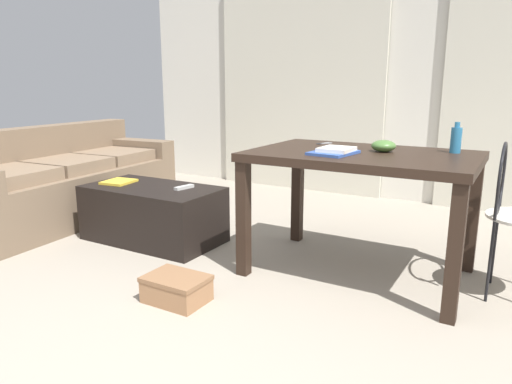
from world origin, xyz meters
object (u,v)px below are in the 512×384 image
Objects in this scene: magazine at (119,182)px; shoebox at (177,289)px; couch at (62,183)px; scissors at (322,143)px; book_stack at (335,151)px; craft_table at (362,169)px; bottle_near at (456,140)px; tv_remote_primary at (184,187)px; coffee_table at (153,214)px; bowl at (384,146)px.

shoebox is (1.12, -0.69, -0.35)m from magazine.
couch is at bearing 165.99° from magazine.
scissors reaches higher than magazine.
book_stack reaches higher than shoebox.
craft_table is 7.21× the size of bottle_near.
book_stack reaches higher than magazine.
scissors reaches higher than tv_remote_primary.
magazine is at bearing -175.79° from coffee_table.
shoebox is (0.81, -0.71, -0.13)m from coffee_table.
bowl is at bearing 3.74° from couch.
couch is 3.16m from bottle_near.
book_stack is 1.20m from tv_remote_primary.
bowl is 0.43× the size of shoebox.
magazine is at bearing 148.38° from shoebox.
tv_remote_primary is at bearing 125.61° from shoebox.
couch is 1.12m from coffee_table.
magazine reaches higher than coffee_table.
tv_remote_primary reaches higher than shoebox.
scissors is 0.36× the size of shoebox.
couch is 6.42× the size of shoebox.
tv_remote_primary is (-1.27, -0.10, -0.23)m from craft_table.
book_stack is at bearing -1.26° from couch.
coffee_table is at bearing 138.55° from shoebox.
bowl is 1.19× the size of scissors.
tv_remote_primary is 0.72× the size of magazine.
bowl is (0.10, 0.08, 0.14)m from craft_table.
craft_table is at bearing 51.00° from shoebox.
coffee_table reaches higher than shoebox.
bottle_near reaches higher than craft_table.
scissors is at bearing 9.28° from magazine.
craft_table is 0.19m from bowl.
shoebox is (-0.59, -0.73, -0.70)m from book_stack.
shoebox is at bearing -130.19° from bowl.
scissors reaches higher than shoebox.
bottle_near is 1.49× the size of scissors.
craft_table is 1.29m from tv_remote_primary.
bowl is 0.32m from book_stack.
tv_remote_primary is at bearing -0.26° from couch.
bowl reaches higher than magazine.
craft_table is 0.22m from book_stack.
coffee_table is 8.37× the size of scissors.
bottle_near is 0.71m from book_stack.
shoebox is at bearing -129.00° from craft_table.
bottle_near reaches higher than couch.
shoebox is at bearing -107.33° from scissors.
scissors is (1.16, 0.42, 0.55)m from coffee_table.
bowl is (2.72, 0.18, 0.48)m from couch.
scissors is at bearing 31.39° from tv_remote_primary.
bottle_near is (3.10, 0.34, 0.52)m from couch.
bowl reaches higher than book_stack.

